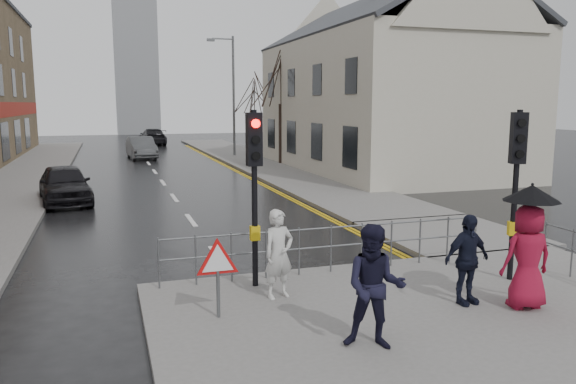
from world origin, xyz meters
TOP-DOWN VIEW (x-y plane):
  - ground at (0.00, 0.00)m, footprint 120.00×120.00m
  - near_pavement at (3.00, -3.50)m, footprint 10.00×9.00m
  - left_pavement at (-6.50, 23.00)m, footprint 4.00×44.00m
  - right_pavement at (6.50, 25.00)m, footprint 4.00×40.00m
  - pavement_bridge_right at (6.50, 3.00)m, footprint 4.00×4.20m
  - building_right_cream at (12.00, 18.00)m, footprint 9.00×16.40m
  - church_tower at (1.50, 62.00)m, footprint 5.00×5.00m
  - traffic_signal_near_left at (0.20, 0.20)m, footprint 0.28×0.27m
  - traffic_signal_near_right at (5.20, -1.00)m, footprint 0.34×0.33m
  - guard_railing_front at (1.95, 0.60)m, footprint 7.14×0.04m
  - warning_sign at (-0.80, -1.21)m, footprint 0.80×0.07m
  - street_lamp at (5.82, 28.00)m, footprint 1.83×0.25m
  - tree_near at (7.50, 22.00)m, footprint 2.40×2.40m
  - tree_far at (8.00, 30.00)m, footprint 2.40×2.40m
  - pedestrian_a at (0.44, -0.58)m, footprint 0.68×0.54m
  - pedestrian_b at (1.12, -3.05)m, footprint 1.11×1.03m
  - pedestrian_with_umbrella at (4.36, -2.40)m, footprint 0.96×0.96m
  - pedestrian_d at (3.49, -1.91)m, footprint 0.99×0.51m
  - car_parked at (-3.97, 12.00)m, footprint 2.25×4.41m
  - car_mid at (-0.21, 28.81)m, footprint 1.94×4.55m
  - car_far at (1.56, 41.54)m, footprint 2.24×5.10m

SIDE VIEW (x-z plane):
  - ground at x=0.00m, z-range 0.00..0.00m
  - near_pavement at x=3.00m, z-range 0.00..0.14m
  - left_pavement at x=-6.50m, z-range 0.00..0.14m
  - right_pavement at x=6.50m, z-range 0.00..0.14m
  - pavement_bridge_right at x=6.50m, z-range 0.00..0.14m
  - car_parked at x=-3.97m, z-range 0.00..1.44m
  - car_far at x=1.56m, z-range 0.00..1.46m
  - car_mid at x=-0.21m, z-range 0.00..1.46m
  - guard_railing_front at x=1.95m, z-range 0.36..1.36m
  - pedestrian_d at x=3.49m, z-range 0.14..1.75m
  - pedestrian_a at x=0.44m, z-range 0.14..1.77m
  - warning_sign at x=-0.80m, z-range 0.37..1.72m
  - pedestrian_b at x=1.12m, z-range 0.14..1.96m
  - pedestrian_with_umbrella at x=4.36m, z-range 0.21..2.37m
  - traffic_signal_near_left at x=0.20m, z-range 0.76..4.16m
  - traffic_signal_near_right at x=5.20m, z-range 0.76..4.16m
  - tree_far at x=8.00m, z-range 1.60..7.24m
  - street_lamp at x=5.82m, z-range 0.71..8.71m
  - building_right_cream at x=12.00m, z-range -0.27..9.83m
  - tree_near at x=7.50m, z-range 1.85..8.43m
  - church_tower at x=1.50m, z-range 0.00..18.00m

